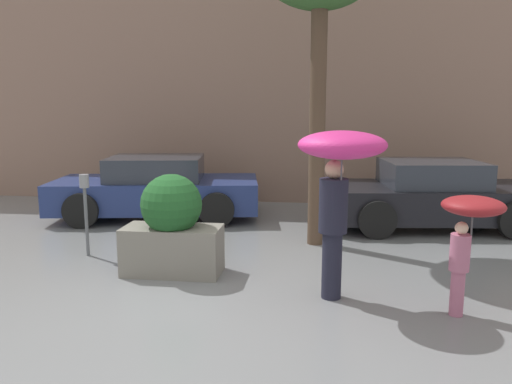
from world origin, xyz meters
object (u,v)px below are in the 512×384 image
person_adult (339,169)px  parked_car_far (430,196)px  person_child (469,222)px  parking_meter (85,198)px  parked_car_near (157,189)px  planter_box (172,227)px

person_adult → parked_car_far: (1.86, 4.00, -0.97)m
person_child → parking_meter: bearing=-179.7°
parked_car_near → person_child: bearing=-141.0°
person_child → person_adult: bearing=-173.4°
parked_car_near → parking_meter: same height
person_child → parked_car_near: bearing=156.0°
person_adult → person_child: size_ratio=1.50×
person_adult → parked_car_near: bearing=-169.7°
person_child → parked_car_far: (0.50, 4.27, -0.46)m
parked_car_near → parked_car_far: (5.40, -0.12, -0.00)m
person_child → parked_car_far: bearing=101.1°
person_adult → parked_car_far: 4.52m
parked_car_far → person_adult: bearing=148.5°
planter_box → parking_meter: (-1.53, 0.63, 0.25)m
planter_box → parked_car_far: (4.04, 3.29, -0.06)m
person_child → parked_car_far: size_ratio=0.33×
parking_meter → person_child: bearing=-17.5°
person_adult → planter_box: bearing=-138.4°
planter_box → person_child: bearing=-15.4°
planter_box → person_child: 3.70m
planter_box → parked_car_near: 3.67m
person_adult → parking_meter: size_ratio=1.58×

